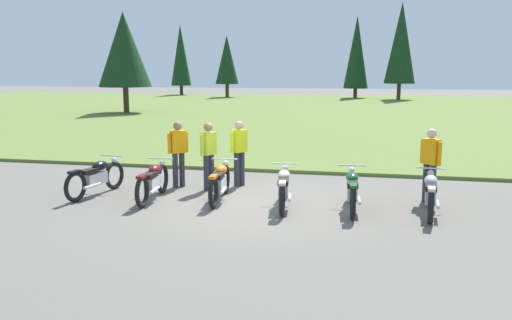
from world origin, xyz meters
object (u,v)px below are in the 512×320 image
(motorcycle_orange, at_px, (220,181))
(motorcycle_british_green, at_px, (352,190))
(rider_checking_bike, at_px, (209,152))
(motorcycle_black, at_px, (96,177))
(rider_in_hivis_vest, at_px, (430,161))
(motorcycle_maroon, at_px, (153,181))
(motorcycle_cream, at_px, (284,187))
(motorcycle_silver, at_px, (431,194))
(rider_with_back_turned, at_px, (239,149))
(rider_near_row_end, at_px, (178,150))

(motorcycle_orange, height_order, motorcycle_british_green, same)
(rider_checking_bike, bearing_deg, motorcycle_black, -155.20)
(motorcycle_black, height_order, rider_in_hivis_vest, rider_in_hivis_vest)
(motorcycle_maroon, relative_size, motorcycle_cream, 1.00)
(motorcycle_silver, bearing_deg, rider_in_hivis_vest, 85.80)
(motorcycle_orange, height_order, motorcycle_cream, same)
(rider_checking_bike, xyz_separation_m, rider_in_hivis_vest, (5.20, -0.22, 0.00))
(rider_with_back_turned, distance_m, rider_near_row_end, 1.54)
(motorcycle_black, height_order, rider_checking_bike, rider_checking_bike)
(motorcycle_maroon, height_order, rider_checking_bike, rider_checking_bike)
(motorcycle_orange, relative_size, rider_checking_bike, 1.26)
(motorcycle_british_green, height_order, rider_checking_bike, rider_checking_bike)
(motorcycle_cream, height_order, rider_with_back_turned, rider_with_back_turned)
(motorcycle_cream, bearing_deg, motorcycle_silver, 1.37)
(motorcycle_orange, xyz_separation_m, rider_near_row_end, (-1.40, 1.11, 0.51))
(motorcycle_silver, bearing_deg, motorcycle_maroon, -179.56)
(motorcycle_maroon, distance_m, rider_near_row_end, 1.48)
(motorcycle_silver, bearing_deg, motorcycle_british_green, -179.12)
(motorcycle_black, height_order, motorcycle_cream, same)
(motorcycle_black, xyz_separation_m, rider_with_back_turned, (3.08, 1.69, 0.51))
(rider_in_hivis_vest, bearing_deg, rider_with_back_turned, 170.30)
(motorcycle_maroon, height_order, rider_near_row_end, rider_near_row_end)
(motorcycle_maroon, bearing_deg, rider_in_hivis_vest, 9.76)
(rider_with_back_turned, bearing_deg, rider_in_hivis_vest, -9.70)
(motorcycle_british_green, distance_m, rider_with_back_turned, 3.46)
(motorcycle_maroon, height_order, motorcycle_british_green, same)
(motorcycle_cream, bearing_deg, motorcycle_british_green, 1.90)
(motorcycle_maroon, bearing_deg, motorcycle_british_green, 0.28)
(motorcycle_orange, bearing_deg, motorcycle_cream, -11.51)
(motorcycle_black, height_order, motorcycle_silver, same)
(rider_with_back_turned, bearing_deg, motorcycle_black, -151.24)
(motorcycle_british_green, height_order, rider_with_back_turned, rider_with_back_turned)
(motorcycle_black, xyz_separation_m, rider_checking_bike, (2.44, 1.13, 0.51))
(rider_checking_bike, height_order, rider_in_hivis_vest, same)
(motorcycle_orange, distance_m, rider_with_back_turned, 1.64)
(motorcycle_maroon, height_order, rider_in_hivis_vest, rider_in_hivis_vest)
(rider_with_back_turned, bearing_deg, motorcycle_orange, -92.65)
(motorcycle_black, distance_m, motorcycle_british_green, 5.98)
(motorcycle_black, height_order, motorcycle_maroon, same)
(motorcycle_maroon, relative_size, rider_near_row_end, 1.26)
(rider_in_hivis_vest, relative_size, rider_near_row_end, 1.00)
(rider_checking_bike, bearing_deg, motorcycle_maroon, -126.42)
(motorcycle_black, distance_m, rider_in_hivis_vest, 7.71)
(rider_with_back_turned, bearing_deg, motorcycle_cream, -52.16)
(motorcycle_maroon, bearing_deg, motorcycle_silver, 0.44)
(motorcycle_maroon, relative_size, motorcycle_orange, 1.00)
(motorcycle_silver, height_order, rider_checking_bike, rider_checking_bike)
(motorcycle_silver, height_order, rider_near_row_end, rider_near_row_end)
(motorcycle_cream, xyz_separation_m, rider_with_back_turned, (-1.45, 1.86, 0.51))
(motorcycle_black, bearing_deg, rider_checking_bike, 24.80)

